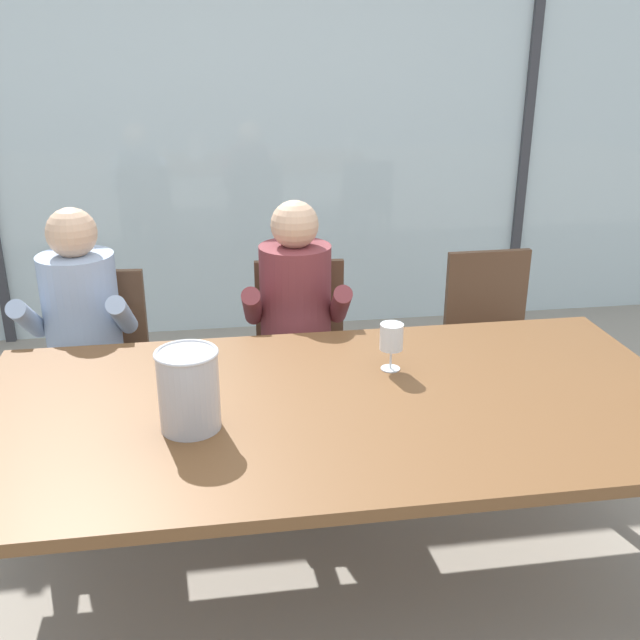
# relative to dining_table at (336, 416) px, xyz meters

# --- Properties ---
(ground) EXTENTS (14.00, 14.00, 0.00)m
(ground) POSITION_rel_dining_table_xyz_m (0.00, 1.00, -0.67)
(ground) COLOR #9E9384
(window_glass_panel) EXTENTS (7.57, 0.03, 2.60)m
(window_glass_panel) POSITION_rel_dining_table_xyz_m (0.00, 2.54, 0.63)
(window_glass_panel) COLOR silver
(window_glass_panel) RESTS_ON ground
(window_mullion_right) EXTENTS (0.06, 0.06, 2.60)m
(window_mullion_right) POSITION_rel_dining_table_xyz_m (1.70, 2.52, 0.63)
(window_mullion_right) COLOR #38383D
(window_mullion_right) RESTS_ON ground
(hillside_vineyard) EXTENTS (13.57, 2.40, 1.43)m
(hillside_vineyard) POSITION_rel_dining_table_xyz_m (0.00, 6.22, 0.05)
(hillside_vineyard) COLOR #477A38
(hillside_vineyard) RESTS_ON ground
(dining_table) EXTENTS (2.37, 1.20, 0.73)m
(dining_table) POSITION_rel_dining_table_xyz_m (0.00, 0.00, 0.00)
(dining_table) COLOR brown
(dining_table) RESTS_ON ground
(chair_near_curtain) EXTENTS (0.48, 0.48, 0.88)m
(chair_near_curtain) POSITION_rel_dining_table_xyz_m (-0.91, 1.00, -0.16)
(chair_near_curtain) COLOR brown
(chair_near_curtain) RESTS_ON ground
(chair_left_of_center) EXTENTS (0.47, 0.47, 0.88)m
(chair_left_of_center) POSITION_rel_dining_table_xyz_m (0.01, 1.01, -0.16)
(chair_left_of_center) COLOR brown
(chair_left_of_center) RESTS_ON ground
(chair_center) EXTENTS (0.45, 0.45, 0.88)m
(chair_center) POSITION_rel_dining_table_xyz_m (0.96, 1.04, -0.16)
(chair_center) COLOR brown
(chair_center) RESTS_ON ground
(person_pale_blue_shirt) EXTENTS (0.47, 0.62, 1.19)m
(person_pale_blue_shirt) POSITION_rel_dining_table_xyz_m (-0.95, 0.87, 0.01)
(person_pale_blue_shirt) COLOR #9EB2D1
(person_pale_blue_shirt) RESTS_ON ground
(person_maroon_top) EXTENTS (0.49, 0.63, 1.19)m
(person_maroon_top) POSITION_rel_dining_table_xyz_m (-0.03, 0.87, 0.01)
(person_maroon_top) COLOR brown
(person_maroon_top) RESTS_ON ground
(ice_bucket_primary) EXTENTS (0.19, 0.19, 0.26)m
(ice_bucket_primary) POSITION_rel_dining_table_xyz_m (-0.47, -0.10, 0.19)
(ice_bucket_primary) COLOR #B7B7BC
(ice_bucket_primary) RESTS_ON dining_table
(wine_glass_by_left_taster) EXTENTS (0.08, 0.08, 0.17)m
(wine_glass_by_left_taster) POSITION_rel_dining_table_xyz_m (0.24, 0.21, 0.18)
(wine_glass_by_left_taster) COLOR silver
(wine_glass_by_left_taster) RESTS_ON dining_table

